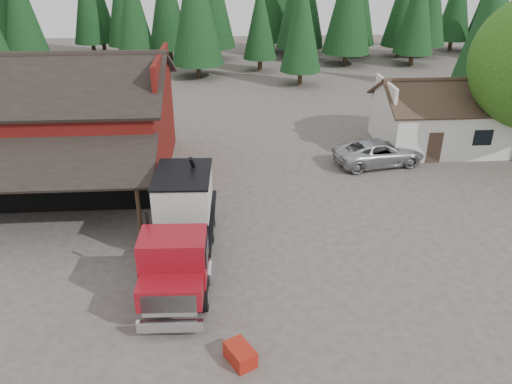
{
  "coord_description": "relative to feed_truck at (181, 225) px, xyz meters",
  "views": [
    {
      "loc": [
        -1.62,
        -18.29,
        12.33
      ],
      "look_at": [
        -0.16,
        2.93,
        1.8
      ],
      "focal_mm": 35.0,
      "sensor_mm": 36.0,
      "label": 1
    }
  ],
  "objects": [
    {
      "name": "equip_box",
      "position": [
        2.2,
        -5.82,
        -1.63
      ],
      "size": [
        1.15,
        1.3,
        0.6
      ],
      "primitive_type": "cube",
      "rotation": [
        0.0,
        0.0,
        0.51
      ],
      "color": "maroon",
      "rests_on": "ground"
    },
    {
      "name": "ground",
      "position": [
        3.49,
        0.18,
        -1.93
      ],
      "size": [
        120.0,
        120.0,
        0.0
      ],
      "primitive_type": "plane",
      "color": "#4C433C",
      "rests_on": "ground"
    },
    {
      "name": "conifer_backdrop",
      "position": [
        3.49,
        42.18,
        -1.93
      ],
      "size": [
        76.0,
        16.0,
        16.0
      ],
      "primitive_type": null,
      "color": "black",
      "rests_on": "ground"
    },
    {
      "name": "farmhouse",
      "position": [
        16.49,
        13.17,
        -0.27
      ],
      "size": [
        8.6,
        6.42,
        4.65
      ],
      "color": "silver",
      "rests_on": "ground"
    },
    {
      "name": "silver_car",
      "position": [
        11.49,
        10.18,
        -1.16
      ],
      "size": [
        5.97,
        3.56,
        1.55
      ],
      "primitive_type": "imported",
      "rotation": [
        0.0,
        0.0,
        1.76
      ],
      "color": "#B2B5BA",
      "rests_on": "ground"
    },
    {
      "name": "feed_truck",
      "position": [
        0.0,
        0.0,
        0.0
      ],
      "size": [
        2.79,
        9.24,
        4.13
      ],
      "rotation": [
        0.0,
        0.0,
        -0.04
      ],
      "color": "black",
      "rests_on": "ground"
    },
    {
      "name": "near_pine_b",
      "position": [
        9.49,
        30.18,
        3.96
      ],
      "size": [
        3.96,
        3.96,
        10.4
      ],
      "color": "#382619",
      "rests_on": "ground"
    },
    {
      "name": "near_pine_c",
      "position": [
        25.49,
        26.18,
        4.96
      ],
      "size": [
        4.84,
        4.84,
        12.4
      ],
      "color": "#382619",
      "rests_on": "ground"
    },
    {
      "name": "near_pine_d",
      "position": [
        -0.51,
        34.18,
        5.46
      ],
      "size": [
        5.28,
        5.28,
        13.4
      ],
      "color": "#382619",
      "rests_on": "ground"
    },
    {
      "name": "red_barn",
      "position": [
        -7.51,
        10.08,
        0.76
      ],
      "size": [
        12.8,
        13.63,
        7.18
      ],
      "color": "maroon",
      "rests_on": "ground"
    }
  ]
}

